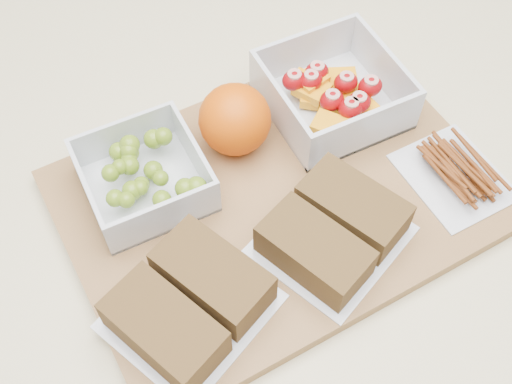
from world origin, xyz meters
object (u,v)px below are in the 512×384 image
fruit_container (332,94)px  sandwich_bag_center (334,230)px  orange (235,119)px  grape_container (145,175)px  pretzel_bag (456,170)px  cutting_board (278,198)px  sandwich_bag_left (189,302)px

fruit_container → sandwich_bag_center: (-0.08, -0.15, -0.00)m
fruit_container → orange: (-0.12, 0.00, 0.02)m
grape_container → pretzel_bag: (0.29, -0.13, -0.01)m
fruit_container → cutting_board: bearing=-144.3°
fruit_container → sandwich_bag_left: size_ratio=0.78×
sandwich_bag_left → sandwich_bag_center: size_ratio=1.03×
sandwich_bag_center → grape_container: bearing=134.6°
fruit_container → sandwich_bag_left: fruit_container is taller
cutting_board → pretzel_bag: size_ratio=3.70×
cutting_board → sandwich_bag_left: sandwich_bag_left is taller
grape_container → pretzel_bag: 0.31m
sandwich_bag_left → sandwich_bag_center: 0.15m
cutting_board → orange: bearing=94.3°
fruit_container → orange: bearing=178.5°
sandwich_bag_left → fruit_container: bearing=33.2°
sandwich_bag_left → cutting_board: bearing=31.1°
fruit_container → sandwich_bag_center: size_ratio=0.81×
cutting_board → orange: (-0.01, 0.08, 0.05)m
sandwich_bag_left → sandwich_bag_center: bearing=2.8°
sandwich_bag_left → pretzel_bag: (0.30, 0.02, -0.01)m
orange → pretzel_bag: size_ratio=0.66×
fruit_container → sandwich_bag_center: bearing=-119.9°
sandwich_bag_left → grape_container: bearing=84.3°
pretzel_bag → orange: bearing=142.0°
pretzel_bag → sandwich_bag_center: bearing=-176.8°
grape_container → orange: bearing=6.3°
pretzel_bag → grape_container: bearing=155.6°
cutting_board → grape_container: 0.14m
pretzel_bag → sandwich_bag_left: bearing=-177.0°
cutting_board → pretzel_bag: 0.18m
orange → sandwich_bag_left: 0.20m
orange → sandwich_bag_left: size_ratio=0.44×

